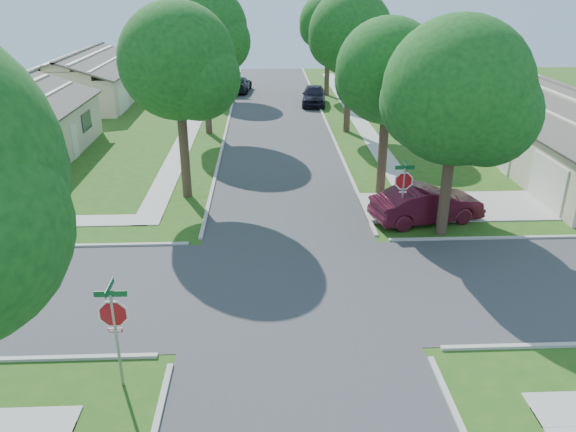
# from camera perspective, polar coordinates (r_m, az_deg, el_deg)

# --- Properties ---
(ground) EXTENTS (100.00, 100.00, 0.00)m
(ground) POSITION_cam_1_polar(r_m,az_deg,el_deg) (19.26, 0.62, -7.37)
(ground) COLOR #235116
(ground) RESTS_ON ground
(road_ns) EXTENTS (7.00, 100.00, 0.02)m
(road_ns) POSITION_cam_1_polar(r_m,az_deg,el_deg) (19.25, 0.62, -7.36)
(road_ns) COLOR #333335
(road_ns) RESTS_ON ground
(sidewalk_ne) EXTENTS (1.20, 40.00, 0.04)m
(sidewalk_ne) POSITION_cam_1_polar(r_m,az_deg,el_deg) (44.24, 6.86, 10.18)
(sidewalk_ne) COLOR #9E9B91
(sidewalk_ne) RESTS_ON ground
(sidewalk_nw) EXTENTS (1.20, 40.00, 0.04)m
(sidewalk_nw) POSITION_cam_1_polar(r_m,az_deg,el_deg) (43.99, -9.28, 9.98)
(sidewalk_nw) COLOR #9E9B91
(sidewalk_nw) RESTS_ON ground
(driveway) EXTENTS (8.80, 3.60, 0.05)m
(driveway) POSITION_cam_1_polar(r_m,az_deg,el_deg) (27.07, 16.75, 0.98)
(driveway) COLOR #9E9B91
(driveway) RESTS_ON ground
(stop_sign_sw) EXTENTS (1.05, 0.80, 2.98)m
(stop_sign_sw) POSITION_cam_1_polar(r_m,az_deg,el_deg) (14.67, -17.28, -9.88)
(stop_sign_sw) COLOR gray
(stop_sign_sw) RESTS_ON ground
(stop_sign_ne) EXTENTS (1.05, 0.80, 2.98)m
(stop_sign_ne) POSITION_cam_1_polar(r_m,az_deg,el_deg) (23.32, 11.65, 3.23)
(stop_sign_ne) COLOR gray
(stop_sign_ne) RESTS_ON ground
(tree_e_near) EXTENTS (4.97, 4.80, 8.28)m
(tree_e_near) POSITION_cam_1_polar(r_m,az_deg,el_deg) (26.52, 10.22, 13.79)
(tree_e_near) COLOR #38281C
(tree_e_near) RESTS_ON ground
(tree_e_mid) EXTENTS (5.59, 5.40, 9.21)m
(tree_e_mid) POSITION_cam_1_polar(r_m,az_deg,el_deg) (38.17, 6.43, 17.66)
(tree_e_mid) COLOR #38281C
(tree_e_mid) RESTS_ON ground
(tree_e_far) EXTENTS (5.17, 5.00, 8.72)m
(tree_e_far) POSITION_cam_1_polar(r_m,az_deg,el_deg) (51.04, 4.18, 18.76)
(tree_e_far) COLOR #38281C
(tree_e_far) RESTS_ON ground
(tree_w_near) EXTENTS (5.38, 5.20, 8.97)m
(tree_w_near) POSITION_cam_1_polar(r_m,az_deg,el_deg) (26.11, -10.99, 14.65)
(tree_w_near) COLOR #38281C
(tree_w_near) RESTS_ON ground
(tree_w_mid) EXTENTS (5.80, 5.60, 9.56)m
(tree_w_mid) POSITION_cam_1_polar(r_m,az_deg,el_deg) (37.91, -8.47, 17.88)
(tree_w_mid) COLOR #38281C
(tree_w_mid) RESTS_ON ground
(tree_w_far) EXTENTS (4.76, 4.60, 8.04)m
(tree_w_far) POSITION_cam_1_polar(r_m,az_deg,el_deg) (50.90, -6.98, 18.11)
(tree_w_far) COLOR #38281C
(tree_w_far) RESTS_ON ground
(tree_ne_corner) EXTENTS (5.80, 5.60, 8.66)m
(tree_ne_corner) POSITION_cam_1_polar(r_m,az_deg,el_deg) (22.41, 16.89, 11.39)
(tree_ne_corner) COLOR #38281C
(tree_ne_corner) RESTS_ON ground
(house_ne_far) EXTENTS (8.42, 13.60, 4.23)m
(house_ne_far) POSITION_cam_1_polar(r_m,az_deg,el_deg) (49.30, 18.10, 12.34)
(house_ne_far) COLOR beige
(house_ne_far) RESTS_ON ground
(house_nw_far) EXTENTS (8.42, 13.60, 4.23)m
(house_nw_far) POSITION_cam_1_polar(r_m,az_deg,el_deg) (51.53, -19.90, 12.53)
(house_nw_far) COLOR beige
(house_nw_far) RESTS_ON ground
(car_driveway) EXTENTS (5.07, 2.77, 1.59)m
(car_driveway) POSITION_cam_1_polar(r_m,az_deg,el_deg) (24.81, 13.92, 1.18)
(car_driveway) COLOR #490F1D
(car_driveway) RESTS_ON ground
(car_curb_east) EXTENTS (2.38, 4.88, 1.60)m
(car_curb_east) POSITION_cam_1_polar(r_m,az_deg,el_deg) (47.49, 2.64, 12.17)
(car_curb_east) COLOR black
(car_curb_east) RESTS_ON ground
(car_curb_west) EXTENTS (2.41, 4.93, 1.38)m
(car_curb_west) POSITION_cam_1_polar(r_m,az_deg,el_deg) (53.29, -4.98, 13.18)
(car_curb_west) COLOR black
(car_curb_west) RESTS_ON ground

